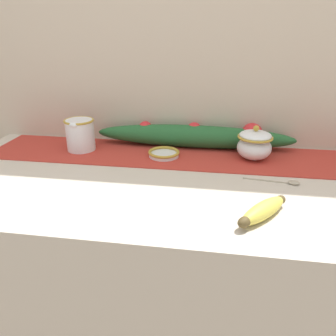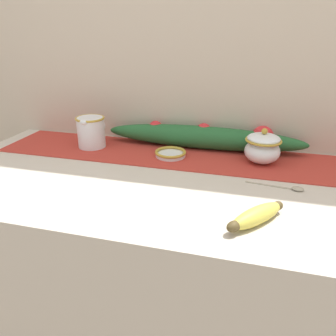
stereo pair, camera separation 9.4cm
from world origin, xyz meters
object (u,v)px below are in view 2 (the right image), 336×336
small_dish (170,153)px  banana (256,216)px  sugar_bowl (263,148)px  cream_pitcher (91,131)px  spoon (293,188)px

small_dish → banana: 0.47m
small_dish → banana: banana is taller
sugar_bowl → cream_pitcher: bearing=179.9°
cream_pitcher → banana: (0.61, -0.39, -0.04)m
banana → spoon: (0.10, 0.21, -0.02)m
cream_pitcher → banana: size_ratio=0.80×
cream_pitcher → sugar_bowl: 0.62m
small_dish → spoon: 0.43m
cream_pitcher → banana: bearing=-32.1°
sugar_bowl → banana: size_ratio=0.75×
banana → cream_pitcher: bearing=147.9°
sugar_bowl → spoon: (0.09, -0.18, -0.05)m
small_dish → spoon: small_dish is taller
banana → sugar_bowl: bearing=88.5°
sugar_bowl → small_dish: size_ratio=1.08×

